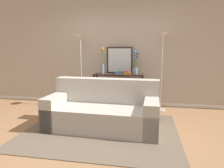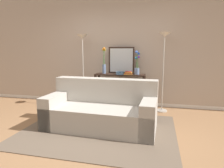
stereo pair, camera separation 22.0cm
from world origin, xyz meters
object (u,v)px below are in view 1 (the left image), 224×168
(fruit_bowl, at_px, (119,73))
(book_stack, at_px, (127,73))
(floor_lamp_right, at_px, (162,50))
(console_table, at_px, (118,85))
(floor_lamp_left, at_px, (81,50))
(vase_short_flowers, at_px, (135,66))
(book_row_under_console, at_px, (105,104))
(couch, at_px, (103,111))
(vase_tall_flowers, at_px, (102,62))
(wall_mirror, at_px, (120,60))

(fruit_bowl, relative_size, book_stack, 1.00)
(floor_lamp_right, bearing_deg, console_table, 176.18)
(floor_lamp_left, height_order, fruit_bowl, floor_lamp_left)
(vase_short_flowers, xyz_separation_m, book_row_under_console, (-0.74, -0.01, -0.97))
(couch, height_order, vase_tall_flowers, vase_tall_flowers)
(vase_short_flowers, height_order, book_stack, vase_short_flowers)
(wall_mirror, distance_m, vase_short_flowers, 0.45)
(vase_tall_flowers, bearing_deg, wall_mirror, 17.95)
(wall_mirror, bearing_deg, book_stack, -47.28)
(console_table, xyz_separation_m, vase_short_flowers, (0.41, 0.01, 0.46))
(floor_lamp_left, height_order, wall_mirror, floor_lamp_left)
(vase_tall_flowers, relative_size, book_row_under_console, 2.01)
(couch, height_order, wall_mirror, wall_mirror)
(console_table, height_order, wall_mirror, wall_mirror)
(wall_mirror, height_order, fruit_bowl, wall_mirror)
(wall_mirror, xyz_separation_m, vase_short_flowers, (0.41, -0.13, -0.14))
(floor_lamp_left, distance_m, book_row_under_console, 1.48)
(couch, height_order, vase_short_flowers, vase_short_flowers)
(couch, distance_m, book_stack, 1.42)
(vase_short_flowers, distance_m, book_row_under_console, 1.22)
(vase_short_flowers, bearing_deg, floor_lamp_left, -176.61)
(couch, bearing_deg, floor_lamp_left, 123.42)
(vase_short_flowers, distance_m, fruit_bowl, 0.43)
(console_table, relative_size, vase_tall_flowers, 1.89)
(console_table, xyz_separation_m, floor_lamp_left, (-0.93, -0.07, 0.84))
(floor_lamp_left, bearing_deg, vase_short_flowers, 3.39)
(vase_tall_flowers, bearing_deg, couch, -76.64)
(vase_short_flowers, bearing_deg, fruit_bowl, -163.04)
(floor_lamp_left, distance_m, floor_lamp_right, 1.94)
(couch, bearing_deg, vase_tall_flowers, 103.36)
(vase_tall_flowers, xyz_separation_m, vase_short_flowers, (0.81, 0.00, -0.09))
(floor_lamp_right, bearing_deg, floor_lamp_left, -180.00)
(wall_mirror, xyz_separation_m, fruit_bowl, (0.02, -0.25, -0.29))
(wall_mirror, bearing_deg, floor_lamp_right, -11.79)
(floor_lamp_left, distance_m, fruit_bowl, 1.09)
(floor_lamp_left, height_order, vase_short_flowers, floor_lamp_left)
(couch, relative_size, wall_mirror, 3.09)
(floor_lamp_right, height_order, wall_mirror, floor_lamp_right)
(console_table, bearing_deg, book_row_under_console, 180.00)
(wall_mirror, distance_m, book_stack, 0.43)
(floor_lamp_left, relative_size, vase_short_flowers, 3.18)
(floor_lamp_left, bearing_deg, vase_tall_flowers, 8.54)
(floor_lamp_left, bearing_deg, book_row_under_console, 6.48)
(vase_short_flowers, height_order, book_row_under_console, vase_short_flowers)
(book_stack, bearing_deg, fruit_bowl, -174.62)
(wall_mirror, bearing_deg, couch, -93.27)
(vase_tall_flowers, relative_size, book_stack, 3.10)
(couch, xyz_separation_m, vase_tall_flowers, (-0.32, 1.36, 0.81))
(vase_tall_flowers, relative_size, fruit_bowl, 3.09)
(console_table, bearing_deg, couch, -93.52)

